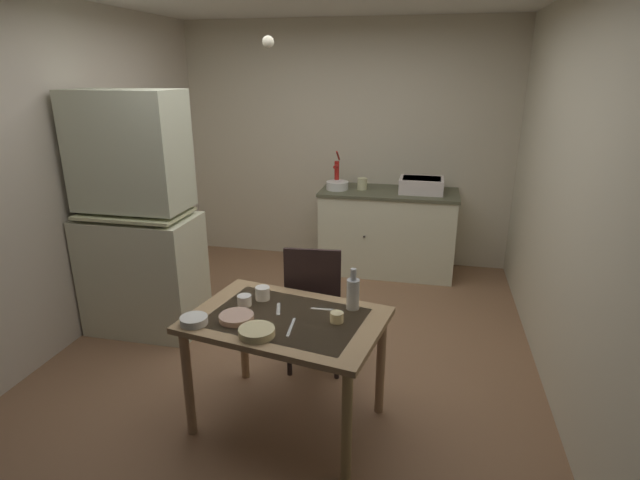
# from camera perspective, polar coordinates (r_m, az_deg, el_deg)

# --- Properties ---
(ground_plane) EXTENTS (5.19, 5.19, 0.00)m
(ground_plane) POSITION_cam_1_polar(r_m,az_deg,el_deg) (4.03, -2.59, -12.25)
(ground_plane) COLOR #8A6346
(wall_back) EXTENTS (3.69, 0.10, 2.60)m
(wall_back) POSITION_cam_1_polar(r_m,az_deg,el_deg) (5.61, 2.96, 10.81)
(wall_back) COLOR beige
(wall_back) RESTS_ON ground
(wall_left) EXTENTS (0.10, 4.29, 2.60)m
(wall_left) POSITION_cam_1_polar(r_m,az_deg,el_deg) (4.39, -26.98, 6.55)
(wall_left) COLOR beige
(wall_left) RESTS_ON ground
(wall_right) EXTENTS (0.10, 4.29, 2.60)m
(wall_right) POSITION_cam_1_polar(r_m,az_deg,el_deg) (3.54, 27.36, 3.94)
(wall_right) COLOR beige
(wall_right) RESTS_ON ground
(hutch_cabinet) EXTENTS (0.91, 0.54, 1.95)m
(hutch_cabinet) POSITION_cam_1_polar(r_m,az_deg,el_deg) (4.23, -20.07, 1.66)
(hutch_cabinet) COLOR beige
(hutch_cabinet) RESTS_ON ground
(counter_cabinet) EXTENTS (1.42, 0.64, 0.89)m
(counter_cabinet) POSITION_cam_1_polar(r_m,az_deg,el_deg) (5.37, 7.70, 0.98)
(counter_cabinet) COLOR beige
(counter_cabinet) RESTS_ON ground
(sink_basin) EXTENTS (0.44, 0.34, 0.15)m
(sink_basin) POSITION_cam_1_polar(r_m,az_deg,el_deg) (5.23, 11.51, 6.17)
(sink_basin) COLOR silver
(sink_basin) RESTS_ON counter_cabinet
(hand_pump) EXTENTS (0.05, 0.27, 0.39)m
(hand_pump) POSITION_cam_1_polar(r_m,az_deg,el_deg) (5.34, 1.92, 7.81)
(hand_pump) COLOR #B21E19
(hand_pump) RESTS_ON counter_cabinet
(mixing_bowl_counter) EXTENTS (0.23, 0.23, 0.08)m
(mixing_bowl_counter) POSITION_cam_1_polar(r_m,az_deg,el_deg) (5.27, 1.99, 6.25)
(mixing_bowl_counter) COLOR white
(mixing_bowl_counter) RESTS_ON counter_cabinet
(stoneware_crock) EXTENTS (0.10, 0.10, 0.12)m
(stoneware_crock) POSITION_cam_1_polar(r_m,az_deg,el_deg) (5.28, 4.85, 6.42)
(stoneware_crock) COLOR beige
(stoneware_crock) RESTS_ON counter_cabinet
(dining_table) EXTENTS (1.22, 0.93, 0.73)m
(dining_table) POSITION_cam_1_polar(r_m,az_deg,el_deg) (2.97, -3.87, -10.45)
(dining_table) COLOR tan
(dining_table) RESTS_ON ground
(chair_far_side) EXTENTS (0.44, 0.44, 0.97)m
(chair_far_side) POSITION_cam_1_polar(r_m,az_deg,el_deg) (3.54, -0.62, -7.64)
(chair_far_side) COLOR #2E2322
(chair_far_side) RESTS_ON ground
(serving_bowl_wide) EXTENTS (0.20, 0.20, 0.04)m
(serving_bowl_wide) POSITION_cam_1_polar(r_m,az_deg,el_deg) (2.75, -7.24, -10.37)
(serving_bowl_wide) COLOR beige
(serving_bowl_wide) RESTS_ON dining_table
(soup_bowl_small) EXTENTS (0.20, 0.20, 0.03)m
(soup_bowl_small) POSITION_cam_1_polar(r_m,az_deg,el_deg) (2.92, -9.53, -8.70)
(soup_bowl_small) COLOR tan
(soup_bowl_small) RESTS_ON dining_table
(sauce_dish) EXTENTS (0.16, 0.16, 0.04)m
(sauce_dish) POSITION_cam_1_polar(r_m,az_deg,el_deg) (2.93, -14.21, -8.89)
(sauce_dish) COLOR white
(sauce_dish) RESTS_ON dining_table
(teacup_cream) EXTENTS (0.09, 0.09, 0.08)m
(teacup_cream) POSITION_cam_1_polar(r_m,az_deg,el_deg) (3.14, -6.58, -6.06)
(teacup_cream) COLOR white
(teacup_cream) RESTS_ON dining_table
(mug_dark) EXTENTS (0.08, 0.08, 0.06)m
(mug_dark) POSITION_cam_1_polar(r_m,az_deg,el_deg) (2.86, 1.93, -8.81)
(mug_dark) COLOR beige
(mug_dark) RESTS_ON dining_table
(mug_tall) EXTENTS (0.09, 0.09, 0.06)m
(mug_tall) POSITION_cam_1_polar(r_m,az_deg,el_deg) (3.08, -8.63, -6.84)
(mug_tall) COLOR white
(mug_tall) RESTS_ON dining_table
(glass_bottle) EXTENTS (0.08, 0.08, 0.26)m
(glass_bottle) POSITION_cam_1_polar(r_m,az_deg,el_deg) (2.98, 3.79, -6.06)
(glass_bottle) COLOR #B7BCC1
(glass_bottle) RESTS_ON dining_table
(table_knife) EXTENTS (0.03, 0.21, 0.00)m
(table_knife) POSITION_cam_1_polar(r_m,az_deg,el_deg) (2.82, -3.33, -9.91)
(table_knife) COLOR silver
(table_knife) RESTS_ON dining_table
(teaspoon_near_bowl) EXTENTS (0.06, 0.16, 0.00)m
(teaspoon_near_bowl) POSITION_cam_1_polar(r_m,az_deg,el_deg) (3.02, -4.77, -7.87)
(teaspoon_near_bowl) COLOR beige
(teaspoon_near_bowl) RESTS_ON dining_table
(teaspoon_by_cup) EXTENTS (0.13, 0.03, 0.00)m
(teaspoon_by_cup) POSITION_cam_1_polar(r_m,az_deg,el_deg) (3.01, 0.24, -7.91)
(teaspoon_by_cup) COLOR beige
(teaspoon_by_cup) RESTS_ON dining_table
(pendant_bulb) EXTENTS (0.08, 0.08, 0.08)m
(pendant_bulb) POSITION_cam_1_polar(r_m,az_deg,el_deg) (3.54, -5.95, 21.59)
(pendant_bulb) COLOR #F9EFCC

